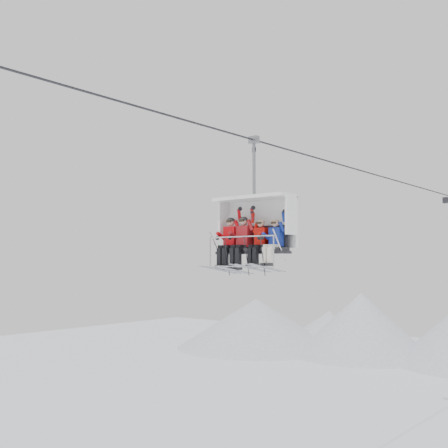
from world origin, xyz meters
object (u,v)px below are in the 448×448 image
Objects in this scene: skier_far_right at (274,241)px; skier_far_left at (229,241)px; skier_center_right at (259,241)px; skier_center_left at (242,240)px; chairlift_carrier at (257,225)px.

skier_far_left is at bearing 179.41° from skier_far_right.
skier_center_right reaches higher than skier_far_right.
skier_center_left is at bearing 179.16° from skier_far_right.
skier_center_left is (-0.33, -0.30, -0.47)m from chairlift_carrier.
skier_center_left reaches higher than skier_center_right.
skier_far_left is at bearing 180.00° from skier_center_left.
skier_far_right is (0.84, -0.32, -0.54)m from chairlift_carrier.
chairlift_carrier is at bearing 42.75° from skier_center_left.
skier_far_right is (1.66, -0.02, -0.06)m from skier_far_left.
skier_far_left is 1.02× the size of skier_center_right.
skier_far_left is (-0.82, -0.30, -0.47)m from chairlift_carrier.
skier_center_right is 0.52m from skier_far_right.
skier_far_right is at bearing -0.33° from skier_center_right.
skier_center_left is at bearing -137.25° from chairlift_carrier.
chairlift_carrier reaches higher than skier_far_right.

